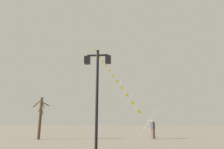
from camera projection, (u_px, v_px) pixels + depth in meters
ground_plane at (129, 137)px, 19.23m from camera, size 160.00×160.00×0.00m
twin_lantern_lamp_post at (97, 80)px, 9.69m from camera, size 1.37×0.28×5.16m
kite_train at (113, 76)px, 28.18m from camera, size 8.99×14.19×14.90m
kite_flyer at (153, 129)px, 17.67m from camera, size 0.42×0.61×1.71m
bare_tree at (40, 116)px, 17.43m from camera, size 1.60×1.47×3.74m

